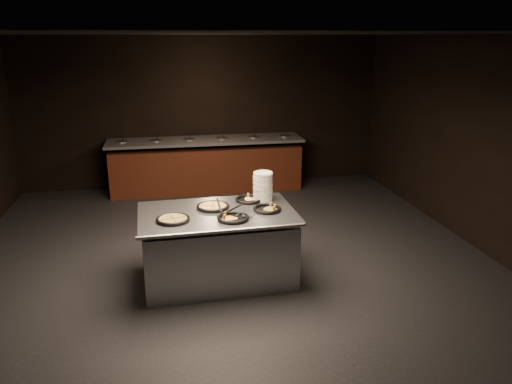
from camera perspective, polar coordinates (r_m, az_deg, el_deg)
room at (r=6.01m, az=-2.82°, el=3.64°), size 7.02×8.02×2.92m
salad_bar at (r=9.69m, az=-5.68°, el=2.74°), size 3.70×0.83×1.18m
serving_counter at (r=6.11m, az=-4.38°, el=-6.34°), size 1.88×1.24×0.88m
plate_stack at (r=6.30m, az=0.79°, el=0.65°), size 0.24×0.24×0.36m
pan_veggie_whole at (r=5.72m, az=-9.47°, el=-3.08°), size 0.39×0.39×0.04m
pan_cheese_whole at (r=6.08m, az=-4.96°, el=-1.64°), size 0.40×0.40×0.04m
pan_cheese_slices_a at (r=6.31m, az=-0.85°, el=-0.85°), size 0.34×0.34×0.04m
pan_cheese_slices_b at (r=5.69m, az=-2.63°, el=-2.97°), size 0.37×0.37×0.04m
pan_veggie_slices at (r=5.97m, az=1.27°, el=-1.93°), size 0.34×0.34×0.04m
server_left at (r=5.90m, az=-4.37°, el=-1.63°), size 0.12×0.33×0.16m
server_right at (r=5.73m, az=-2.21°, el=-2.17°), size 0.33×0.10×0.16m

